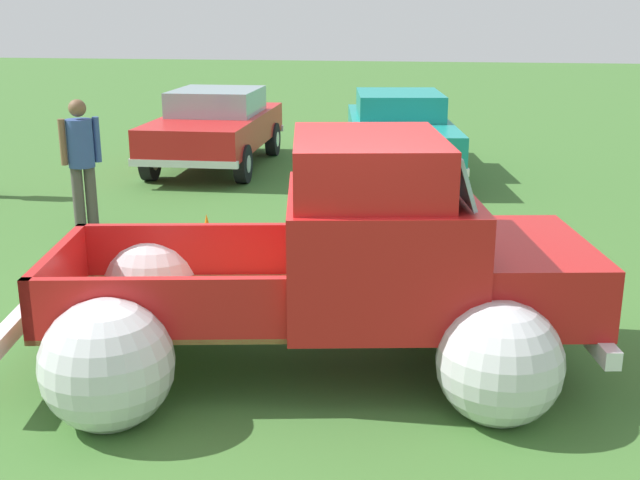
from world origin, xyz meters
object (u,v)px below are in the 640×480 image
object	(u,v)px
show_car_0	(216,125)
spectator_2	(81,156)
vintage_pickup_truck	(346,278)
lane_cone_0	(208,241)
show_car_1	(399,130)

from	to	relation	value
show_car_0	spectator_2	xyz separation A→B (m)	(-0.55, -4.51, 0.21)
vintage_pickup_truck	lane_cone_0	world-z (taller)	vintage_pickup_truck
show_car_0	spectator_2	size ratio (longest dim) A/B	2.45
lane_cone_0	show_car_0	bearing A→B (deg)	104.77
vintage_pickup_truck	spectator_2	distance (m)	5.44
spectator_2	lane_cone_0	bearing A→B (deg)	-161.03
vintage_pickup_truck	spectator_2	world-z (taller)	vintage_pickup_truck
show_car_0	spectator_2	distance (m)	4.55
show_car_0	lane_cone_0	bearing A→B (deg)	13.76
vintage_pickup_truck	lane_cone_0	distance (m)	3.01
vintage_pickup_truck	show_car_1	xyz separation A→B (m)	(-0.01, 8.16, 0.02)
show_car_1	lane_cone_0	bearing A→B (deg)	-25.78
spectator_2	vintage_pickup_truck	bearing A→B (deg)	-170.73
show_car_1	vintage_pickup_truck	bearing A→B (deg)	-8.05
vintage_pickup_truck	show_car_1	bearing A→B (deg)	80.45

